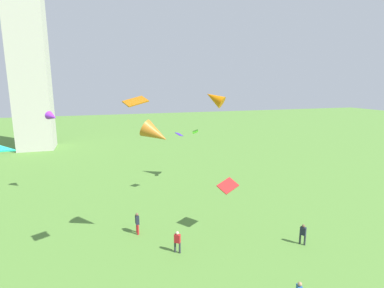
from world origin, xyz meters
name	(u,v)px	position (x,y,z in m)	size (l,w,h in m)	color
person_2	(137,222)	(-2.29, 20.03, 1.01)	(0.29, 0.55, 1.79)	red
person_3	(177,241)	(0.08, 16.30, 0.94)	(0.49, 0.45, 1.65)	#2D3338
person_5	(303,233)	(9.44, 14.50, 0.92)	(0.44, 0.49, 1.63)	#2D3338
kite_flying_0	(136,101)	(-2.78, 14.41, 11.06)	(1.49, 1.16, 0.60)	#B3610B
kite_flying_1	(228,186)	(4.76, 18.03, 4.03)	(1.89, 1.48, 0.95)	red
kite_flying_2	(156,134)	(-1.04, 17.71, 8.58)	(2.55, 2.34, 1.95)	#B4671F
kite_flying_3	(52,117)	(-9.23, 30.70, 8.72)	(1.56, 1.63, 1.10)	purple
kite_flying_4	(215,98)	(8.31, 29.96, 10.37)	(2.96, 2.78, 2.33)	#CE6906
kite_flying_6	(195,132)	(6.37, 31.18, 6.34)	(0.91, 1.17, 0.45)	#3CC312
kite_flying_7	(179,134)	(3.32, 27.45, 6.76)	(1.01, 1.11, 0.51)	#401FC4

